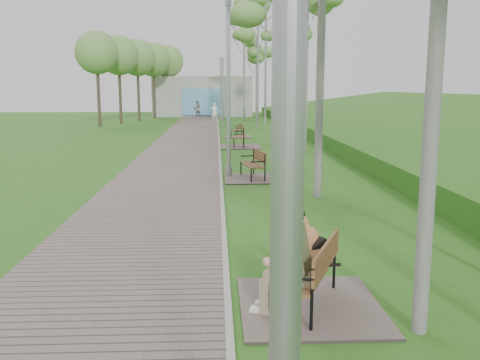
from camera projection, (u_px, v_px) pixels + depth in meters
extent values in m
cube|color=#6C5E57|center=(184.00, 147.00, 26.74)|extent=(3.50, 67.00, 0.04)
cube|color=#999993|center=(219.00, 146.00, 26.82)|extent=(0.10, 67.00, 0.05)
cube|color=#38721F|center=(467.00, 149.00, 25.87)|extent=(14.00, 70.00, 1.60)
cube|color=#9E9E99|center=(203.00, 96.00, 55.45)|extent=(10.00, 5.00, 4.00)
cube|color=#5A9CC8|center=(202.00, 102.00, 52.97)|extent=(4.00, 0.20, 2.60)
cube|color=#6C5E57|center=(310.00, 306.00, 7.31)|extent=(1.91, 2.12, 0.04)
cube|color=brown|center=(307.00, 274.00, 7.23)|extent=(1.06, 1.65, 0.04)
cube|color=brown|center=(326.00, 256.00, 7.10)|extent=(0.66, 1.48, 0.35)
cube|color=#6C5E57|center=(254.00, 178.00, 17.48)|extent=(1.89, 2.10, 0.04)
cube|color=brown|center=(252.00, 165.00, 17.40)|extent=(0.74, 1.63, 0.04)
cube|color=brown|center=(260.00, 156.00, 17.40)|extent=(0.31, 1.56, 0.35)
cube|color=#6C5E57|center=(240.00, 147.00, 26.75)|extent=(2.05, 2.28, 0.04)
cube|color=brown|center=(239.00, 137.00, 26.67)|extent=(0.57, 1.73, 0.05)
cube|color=brown|center=(244.00, 131.00, 26.61)|extent=(0.11, 1.71, 0.38)
cube|color=#6C5E57|center=(237.00, 137.00, 32.21)|extent=(1.62, 1.80, 0.04)
cube|color=brown|center=(236.00, 130.00, 32.14)|extent=(0.71, 1.41, 0.04)
cube|color=brown|center=(240.00, 126.00, 32.06)|extent=(0.35, 1.32, 0.30)
cylinder|color=#989A9F|center=(288.00, 162.00, 2.03)|extent=(0.13, 0.13, 5.39)
cylinder|color=#989A9F|center=(229.00, 171.00, 18.02)|extent=(0.22, 0.22, 0.34)
cylinder|color=#989A9F|center=(229.00, 92.00, 17.56)|extent=(0.13, 0.13, 5.60)
cylinder|color=#989A9F|center=(228.00, 2.00, 17.07)|extent=(0.20, 0.20, 0.28)
cylinder|color=#989A9F|center=(223.00, 125.00, 40.21)|extent=(0.20, 0.20, 0.30)
cylinder|color=#989A9F|center=(223.00, 94.00, 39.82)|extent=(0.12, 0.12, 4.92)
cylinder|color=#989A9F|center=(223.00, 60.00, 39.39)|extent=(0.18, 0.18, 0.25)
cylinder|color=#989A9F|center=(221.00, 119.00, 48.07)|extent=(0.22, 0.22, 0.32)
cylinder|color=#989A9F|center=(221.00, 90.00, 47.63)|extent=(0.13, 0.13, 5.40)
cylinder|color=#989A9F|center=(221.00, 58.00, 47.16)|extent=(0.19, 0.19, 0.27)
imported|color=white|center=(214.00, 112.00, 46.37)|extent=(0.67, 0.53, 1.64)
imported|color=gray|center=(197.00, 109.00, 53.03)|extent=(0.97, 0.85, 1.67)
cylinder|color=silver|center=(322.00, 8.00, 13.76)|extent=(0.20, 0.20, 9.95)
cylinder|color=silver|center=(306.00, 66.00, 24.88)|extent=(0.17, 0.17, 7.84)
ellipsoid|color=#6F9D4C|center=(308.00, 10.00, 24.45)|extent=(2.48, 2.48, 3.45)
cylinder|color=silver|center=(275.00, 54.00, 25.43)|extent=(0.19, 0.19, 9.00)
cylinder|color=silver|center=(288.00, 73.00, 33.00)|extent=(0.17, 0.17, 7.70)
ellipsoid|color=#6F9D4C|center=(288.00, 31.00, 32.58)|extent=(2.39, 2.39, 3.39)
cylinder|color=silver|center=(258.00, 62.00, 37.68)|extent=(0.18, 0.18, 9.41)
ellipsoid|color=#6F9D4C|center=(258.00, 18.00, 37.16)|extent=(2.62, 2.62, 4.14)
cylinder|color=silver|center=(266.00, 56.00, 42.90)|extent=(0.18, 0.18, 10.81)
ellipsoid|color=#6F9D4C|center=(266.00, 12.00, 42.30)|extent=(2.67, 2.67, 4.75)
cylinder|color=silver|center=(244.00, 63.00, 45.17)|extent=(0.19, 0.19, 9.89)
ellipsoid|color=#6F9D4C|center=(244.00, 25.00, 44.63)|extent=(2.79, 2.79, 4.35)
cylinder|color=silver|center=(257.00, 77.00, 51.82)|extent=(0.18, 0.18, 7.78)
ellipsoid|color=#6F9D4C|center=(257.00, 51.00, 51.39)|extent=(2.59, 2.59, 3.42)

